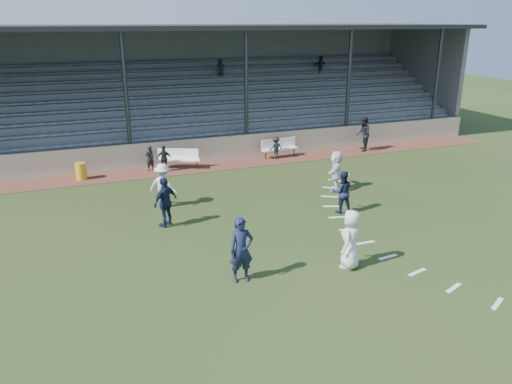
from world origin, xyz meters
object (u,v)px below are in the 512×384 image
(official, at_px, (363,134))
(bench_right, at_px, (279,146))
(bench_left, at_px, (179,157))
(player_white_lead, at_px, (351,239))
(player_navy_lead, at_px, (241,250))
(trash_bin, at_px, (81,171))
(football, at_px, (349,255))

(official, bearing_deg, bench_right, -69.96)
(bench_left, distance_m, player_white_lead, 12.16)
(bench_right, distance_m, player_navy_lead, 13.34)
(bench_left, distance_m, bench_right, 5.42)
(player_navy_lead, bearing_deg, trash_bin, 108.43)
(bench_right, distance_m, player_white_lead, 12.52)
(player_white_lead, xyz_separation_m, player_navy_lead, (-3.21, 0.37, 0.05))
(official, bearing_deg, player_white_lead, -8.00)
(bench_right, relative_size, football, 9.24)
(trash_bin, xyz_separation_m, player_navy_lead, (3.67, -11.36, 0.54))
(player_navy_lead, bearing_deg, bench_left, 86.26)
(official, bearing_deg, bench_left, -65.63)
(bench_left, height_order, player_white_lead, player_white_lead)
(bench_right, relative_size, trash_bin, 2.68)
(bench_left, distance_m, football, 11.76)
(bench_left, relative_size, player_white_lead, 1.12)
(football, distance_m, official, 13.51)
(official, bearing_deg, player_navy_lead, -18.47)
(player_white_lead, distance_m, player_navy_lead, 3.24)
(bench_right, xyz_separation_m, official, (4.79, -0.50, 0.37))
(bench_left, bearing_deg, player_navy_lead, -69.97)
(bench_left, xyz_separation_m, trash_bin, (-4.53, -0.19, -0.19))
(trash_bin, height_order, player_white_lead, player_white_lead)
(bench_right, distance_m, official, 4.83)
(football, xyz_separation_m, player_white_lead, (-0.28, -0.48, 0.77))
(bench_right, xyz_separation_m, football, (-2.78, -11.66, -0.47))
(player_navy_lead, bearing_deg, player_white_lead, -6.03)
(bench_left, distance_m, official, 10.22)
(bench_right, height_order, official, official)
(trash_bin, distance_m, official, 14.75)
(player_navy_lead, bearing_deg, official, 46.03)
(bench_left, xyz_separation_m, official, (10.21, -0.30, 0.37))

